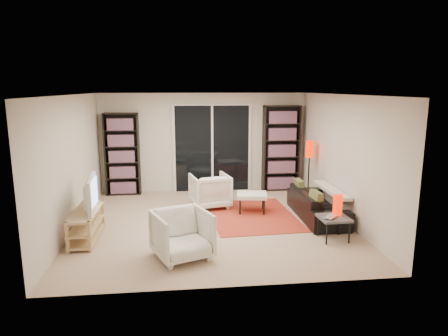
{
  "coord_description": "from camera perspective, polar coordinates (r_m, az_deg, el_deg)",
  "views": [
    {
      "loc": [
        -0.59,
        -7.2,
        2.53
      ],
      "look_at": [
        0.25,
        0.3,
        1.0
      ],
      "focal_mm": 32.0,
      "sensor_mm": 36.0,
      "label": 1
    }
  ],
  "objects": [
    {
      "name": "armchair_front",
      "position": [
        6.08,
        -6.01,
        -9.45
      ],
      "size": [
        1.02,
        1.03,
        0.73
      ],
      "primitive_type": "imported",
      "rotation": [
        0.0,
        0.0,
        0.37
      ],
      "color": "silver",
      "rests_on": "floor"
    },
    {
      "name": "sofa",
      "position": [
        8.08,
        13.18,
        -5.07
      ],
      "size": [
        0.76,
        1.89,
        0.55
      ],
      "primitive_type": "imported",
      "rotation": [
        0.0,
        0.0,
        1.56
      ],
      "color": "black",
      "rests_on": "floor"
    },
    {
      "name": "floor_lamp",
      "position": [
        9.14,
        12.11,
        1.78
      ],
      "size": [
        0.2,
        0.2,
        1.36
      ],
      "color": "black",
      "rests_on": "floor"
    },
    {
      "name": "tv",
      "position": [
        7.03,
        -19.16,
        -3.54
      ],
      "size": [
        0.23,
        1.01,
        0.58
      ],
      "primitive_type": "imported",
      "rotation": [
        0.0,
        0.0,
        1.67
      ],
      "color": "black",
      "rests_on": "tv_stand"
    },
    {
      "name": "table_lamp",
      "position": [
        7.04,
        15.92,
        -5.09
      ],
      "size": [
        0.16,
        0.16,
        0.36
      ],
      "primitive_type": "cylinder",
      "color": "red",
      "rests_on": "side_table"
    },
    {
      "name": "wall_back",
      "position": [
        9.81,
        -2.89,
        3.65
      ],
      "size": [
        5.0,
        0.02,
        2.4
      ],
      "primitive_type": "cube",
      "color": "beige",
      "rests_on": "ground"
    },
    {
      "name": "sliding_door",
      "position": [
        9.81,
        -1.7,
        2.77
      ],
      "size": [
        1.92,
        0.08,
        2.16
      ],
      "color": "white",
      "rests_on": "ground"
    },
    {
      "name": "laptop",
      "position": [
        6.92,
        15.5,
        -6.79
      ],
      "size": [
        0.41,
        0.41,
        0.03
      ],
      "primitive_type": "imported",
      "rotation": [
        0.0,
        0.0,
        0.79
      ],
      "color": "silver",
      "rests_on": "side_table"
    },
    {
      "name": "ceiling",
      "position": [
        7.23,
        -1.73,
        10.42
      ],
      "size": [
        5.0,
        5.0,
        0.02
      ],
      "primitive_type": "cube",
      "color": "white",
      "rests_on": "wall_back"
    },
    {
      "name": "rug",
      "position": [
        8.09,
        4.04,
        -6.75
      ],
      "size": [
        1.76,
        2.3,
        0.01
      ],
      "primitive_type": "cube",
      "rotation": [
        0.0,
        0.0,
        0.05
      ],
      "color": "#A9321F",
      "rests_on": "floor"
    },
    {
      "name": "bookshelf_left",
      "position": [
        9.75,
        -14.33,
        1.92
      ],
      "size": [
        0.8,
        0.3,
        1.95
      ],
      "color": "black",
      "rests_on": "ground"
    },
    {
      "name": "tv_stand",
      "position": [
        7.18,
        -19.04,
        -7.59
      ],
      "size": [
        0.39,
        1.22,
        0.5
      ],
      "color": "tan",
      "rests_on": "floor"
    },
    {
      "name": "wall_right",
      "position": [
        7.95,
        16.59,
        1.35
      ],
      "size": [
        0.02,
        5.0,
        2.4
      ],
      "primitive_type": "cube",
      "color": "beige",
      "rests_on": "ground"
    },
    {
      "name": "armchair_back",
      "position": [
        8.55,
        -2.03,
        -3.24
      ],
      "size": [
        0.91,
        0.93,
        0.72
      ],
      "primitive_type": "imported",
      "rotation": [
        0.0,
        0.0,
        3.34
      ],
      "color": "silver",
      "rests_on": "floor"
    },
    {
      "name": "floor",
      "position": [
        7.66,
        -1.62,
        -7.84
      ],
      "size": [
        5.0,
        5.0,
        0.0
      ],
      "primitive_type": "plane",
      "color": "tan",
      "rests_on": "ground"
    },
    {
      "name": "wall_front",
      "position": [
        4.92,
        0.75,
        -4.22
      ],
      "size": [
        5.0,
        0.02,
        2.4
      ],
      "primitive_type": "cube",
      "color": "beige",
      "rests_on": "ground"
    },
    {
      "name": "wall_left",
      "position": [
        7.57,
        -20.9,
        0.57
      ],
      "size": [
        0.02,
        5.0,
        2.4
      ],
      "primitive_type": "cube",
      "color": "beige",
      "rests_on": "ground"
    },
    {
      "name": "ottoman",
      "position": [
        8.21,
        4.0,
        -3.99
      ],
      "size": [
        0.67,
        0.58,
        0.4
      ],
      "color": "silver",
      "rests_on": "floor"
    },
    {
      "name": "bookshelf_right",
      "position": [
        9.97,
        8.16,
        2.8
      ],
      "size": [
        0.9,
        0.3,
        2.1
      ],
      "color": "black",
      "rests_on": "ground"
    },
    {
      "name": "side_table",
      "position": [
        6.99,
        15.42,
        -7.09
      ],
      "size": [
        0.5,
        0.5,
        0.4
      ],
      "color": "#45454A",
      "rests_on": "floor"
    }
  ]
}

